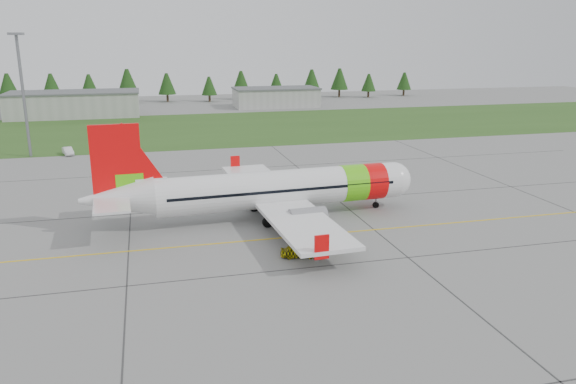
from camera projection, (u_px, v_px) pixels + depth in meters
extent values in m
plane|color=gray|center=(304.00, 268.00, 49.25)|extent=(320.00, 320.00, 0.00)
cylinder|color=white|center=(281.00, 189.00, 62.57)|extent=(27.90, 5.65, 4.16)
sphere|color=white|center=(393.00, 180.00, 66.57)|extent=(4.16, 4.16, 4.16)
cone|color=white|center=(117.00, 198.00, 57.39)|extent=(7.68, 4.56, 4.16)
cube|color=black|center=(396.00, 176.00, 66.56)|extent=(1.85, 2.86, 0.60)
cylinder|color=#5DDA10|center=(352.00, 183.00, 65.03)|extent=(3.00, 4.38, 4.24)
cylinder|color=#EE0709|center=(372.00, 181.00, 65.77)|extent=(2.57, 4.36, 4.24)
cube|color=white|center=(277.00, 199.00, 62.72)|extent=(7.70, 34.38, 0.38)
cube|color=#EE0709|center=(235.00, 163.00, 77.86)|extent=(1.29, 0.26, 2.13)
cube|color=#EE0709|center=(322.00, 247.00, 46.66)|extent=(1.29, 0.26, 2.13)
cylinder|color=gray|center=(276.00, 190.00, 68.73)|extent=(3.95, 2.44, 2.24)
cylinder|color=gray|center=(308.00, 218.00, 57.94)|extent=(3.95, 2.44, 2.24)
cube|color=#EE0709|center=(116.00, 164.00, 56.50)|extent=(4.92, 0.65, 8.10)
cube|color=#5DDA10|center=(130.00, 186.00, 57.46)|extent=(2.79, 0.60, 2.56)
cube|color=white|center=(111.00, 196.00, 57.16)|extent=(4.07, 12.43, 0.23)
cylinder|color=slate|center=(376.00, 202.00, 66.63)|extent=(0.19, 0.19, 1.49)
cylinder|color=black|center=(376.00, 205.00, 66.73)|extent=(0.74, 0.34, 0.72)
cylinder|color=slate|center=(261.00, 202.00, 65.46)|extent=(0.23, 0.23, 2.03)
cylinder|color=black|center=(257.00, 206.00, 65.46)|extent=(1.13, 0.54, 1.11)
cylinder|color=slate|center=(275.00, 217.00, 59.96)|extent=(0.23, 0.23, 2.03)
cylinder|color=black|center=(271.00, 222.00, 59.96)|extent=(1.13, 0.54, 1.11)
imported|color=#FEF00E|center=(298.00, 240.00, 51.34)|extent=(1.34, 1.51, 3.30)
imported|color=silver|center=(67.00, 143.00, 96.68)|extent=(1.71, 1.66, 4.01)
cube|color=#30561E|center=(204.00, 128.00, 125.86)|extent=(320.00, 50.00, 0.03)
cube|color=gold|center=(282.00, 238.00, 56.72)|extent=(120.00, 0.25, 0.02)
cube|color=#A8A8A3|center=(75.00, 105.00, 144.08)|extent=(32.00, 14.00, 6.00)
cube|color=#A8A8A3|center=(276.00, 98.00, 164.78)|extent=(24.00, 12.00, 5.20)
cylinder|color=slate|center=(24.00, 97.00, 93.16)|extent=(0.50, 0.50, 20.00)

